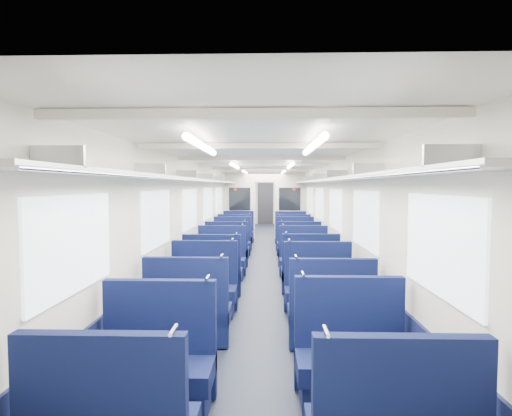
# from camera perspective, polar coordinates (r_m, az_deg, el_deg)

# --- Properties ---
(floor) EXTENTS (2.80, 18.00, 0.01)m
(floor) POSITION_cam_1_polar(r_m,az_deg,el_deg) (10.66, 1.10, -6.89)
(floor) COLOR black
(floor) RESTS_ON ground
(ceiling) EXTENTS (2.80, 18.00, 0.01)m
(ceiling) POSITION_cam_1_polar(r_m,az_deg,el_deg) (10.50, 1.11, 5.84)
(ceiling) COLOR silver
(ceiling) RESTS_ON wall_left
(wall_left) EXTENTS (0.02, 18.00, 2.35)m
(wall_left) POSITION_cam_1_polar(r_m,az_deg,el_deg) (10.62, -6.47, -0.56)
(wall_left) COLOR beige
(wall_left) RESTS_ON floor
(dado_left) EXTENTS (0.03, 17.90, 0.70)m
(dado_left) POSITION_cam_1_polar(r_m,az_deg,el_deg) (10.70, -6.36, -4.97)
(dado_left) COLOR #111739
(dado_left) RESTS_ON floor
(wall_right) EXTENTS (0.02, 18.00, 2.35)m
(wall_right) POSITION_cam_1_polar(r_m,az_deg,el_deg) (10.59, 8.70, -0.58)
(wall_right) COLOR beige
(wall_right) RESTS_ON floor
(dado_right) EXTENTS (0.03, 17.90, 0.70)m
(dado_right) POSITION_cam_1_polar(r_m,az_deg,el_deg) (10.68, 8.58, -5.00)
(dado_right) COLOR #111739
(dado_right) RESTS_ON floor
(wall_far) EXTENTS (2.80, 0.02, 2.35)m
(wall_far) POSITION_cam_1_polar(r_m,az_deg,el_deg) (19.50, 1.35, 1.17)
(wall_far) COLOR beige
(wall_far) RESTS_ON floor
(luggage_rack_left) EXTENTS (0.36, 17.40, 0.18)m
(luggage_rack_left) POSITION_cam_1_polar(r_m,az_deg,el_deg) (10.57, -5.49, 3.76)
(luggage_rack_left) COLOR #B2B5BA
(luggage_rack_left) RESTS_ON wall_left
(luggage_rack_right) EXTENTS (0.36, 17.40, 0.18)m
(luggage_rack_right) POSITION_cam_1_polar(r_m,az_deg,el_deg) (10.55, 7.73, 3.75)
(luggage_rack_right) COLOR #B2B5BA
(luggage_rack_right) RESTS_ON wall_right
(windows) EXTENTS (2.78, 15.60, 0.75)m
(windows) POSITION_cam_1_polar(r_m,az_deg,el_deg) (10.04, 1.08, 0.65)
(windows) COLOR white
(windows) RESTS_ON wall_left
(ceiling_fittings) EXTENTS (2.70, 16.06, 0.11)m
(ceiling_fittings) POSITION_cam_1_polar(r_m,az_deg,el_deg) (10.24, 1.10, 5.56)
(ceiling_fittings) COLOR beige
(ceiling_fittings) RESTS_ON ceiling
(end_door) EXTENTS (0.75, 0.06, 2.00)m
(end_door) POSITION_cam_1_polar(r_m,az_deg,el_deg) (19.45, 1.35, 0.64)
(end_door) COLOR black
(end_door) RESTS_ON floor
(bulkhead) EXTENTS (2.80, 0.10, 2.35)m
(bulkhead) POSITION_cam_1_polar(r_m,az_deg,el_deg) (14.05, 1.24, 0.61)
(bulkhead) COLOR beige
(bulkhead) RESTS_ON floor
(seat_2) EXTENTS (0.97, 0.54, 1.09)m
(seat_2) POSITION_cam_1_polar(r_m,az_deg,el_deg) (3.71, -13.98, -21.32)
(seat_2) COLOR #0E1745
(seat_2) RESTS_ON floor
(seat_3) EXTENTS (0.97, 0.54, 1.09)m
(seat_3) POSITION_cam_1_polar(r_m,az_deg,el_deg) (3.82, 13.42, -20.56)
(seat_3) COLOR #0E1745
(seat_3) RESTS_ON floor
(seat_4) EXTENTS (0.97, 0.54, 1.09)m
(seat_4) POSITION_cam_1_polar(r_m,az_deg,el_deg) (4.93, -9.60, -14.94)
(seat_4) COLOR #0E1745
(seat_4) RESTS_ON floor
(seat_5) EXTENTS (0.97, 0.54, 1.09)m
(seat_5) POSITION_cam_1_polar(r_m,az_deg,el_deg) (4.88, 10.57, -15.18)
(seat_5) COLOR #0E1745
(seat_5) RESTS_ON floor
(seat_6) EXTENTS (0.97, 0.54, 1.09)m
(seat_6) POSITION_cam_1_polar(r_m,az_deg,el_deg) (5.98, -7.49, -11.67)
(seat_6) COLOR #0E1745
(seat_6) RESTS_ON floor
(seat_7) EXTENTS (0.97, 0.54, 1.09)m
(seat_7) POSITION_cam_1_polar(r_m,az_deg,el_deg) (5.90, 8.90, -11.89)
(seat_7) COLOR #0E1745
(seat_7) RESTS_ON floor
(seat_8) EXTENTS (0.97, 0.54, 1.09)m
(seat_8) POSITION_cam_1_polar(r_m,az_deg,el_deg) (6.95, -6.16, -9.56)
(seat_8) COLOR #0E1745
(seat_8) RESTS_ON floor
(seat_9) EXTENTS (0.97, 0.54, 1.09)m
(seat_9) POSITION_cam_1_polar(r_m,az_deg,el_deg) (7.06, 7.66, -9.38)
(seat_9) COLOR #0E1745
(seat_9) RESTS_ON floor
(seat_10) EXTENTS (0.97, 0.54, 1.09)m
(seat_10) POSITION_cam_1_polar(r_m,az_deg,el_deg) (8.15, -4.97, -7.65)
(seat_10) COLOR #0E1745
(seat_10) RESTS_ON floor
(seat_11) EXTENTS (0.97, 0.54, 1.09)m
(seat_11) POSITION_cam_1_polar(r_m,az_deg,el_deg) (8.15, 6.83, -7.67)
(seat_11) COLOR #0E1745
(seat_11) RESTS_ON floor
(seat_12) EXTENTS (0.97, 0.54, 1.09)m
(seat_12) POSITION_cam_1_polar(r_m,az_deg,el_deg) (9.30, -4.13, -6.30)
(seat_12) COLOR #0E1745
(seat_12) RESTS_ON floor
(seat_13) EXTENTS (0.97, 0.54, 1.09)m
(seat_13) POSITION_cam_1_polar(r_m,az_deg,el_deg) (9.35, 6.14, -6.25)
(seat_13) COLOR #0E1745
(seat_13) RESTS_ON floor
(seat_14) EXTENTS (0.97, 0.54, 1.09)m
(seat_14) POSITION_cam_1_polar(r_m,az_deg,el_deg) (10.49, -3.47, -5.21)
(seat_14) COLOR #0E1745
(seat_14) RESTS_ON floor
(seat_15) EXTENTS (0.97, 0.54, 1.09)m
(seat_15) POSITION_cam_1_polar(r_m,az_deg,el_deg) (10.48, 5.65, -5.22)
(seat_15) COLOR #0E1745
(seat_15) RESTS_ON floor
(seat_16) EXTENTS (0.97, 0.54, 1.09)m
(seat_16) POSITION_cam_1_polar(r_m,az_deg,el_deg) (11.58, -2.98, -4.41)
(seat_16) COLOR #0E1745
(seat_16) RESTS_ON floor
(seat_17) EXTENTS (0.97, 0.54, 1.09)m
(seat_17) POSITION_cam_1_polar(r_m,az_deg,el_deg) (11.57, 5.27, -4.43)
(seat_17) COLOR #0E1745
(seat_17) RESTS_ON floor
(seat_18) EXTENTS (0.97, 0.54, 1.09)m
(seat_18) POSITION_cam_1_polar(r_m,az_deg,el_deg) (12.79, -2.54, -3.68)
(seat_18) COLOR #0E1745
(seat_18) RESTS_ON floor
(seat_19) EXTENTS (0.97, 0.54, 1.09)m
(seat_19) POSITION_cam_1_polar(r_m,az_deg,el_deg) (12.61, 4.97, -3.80)
(seat_19) COLOR #0E1745
(seat_19) RESTS_ON floor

